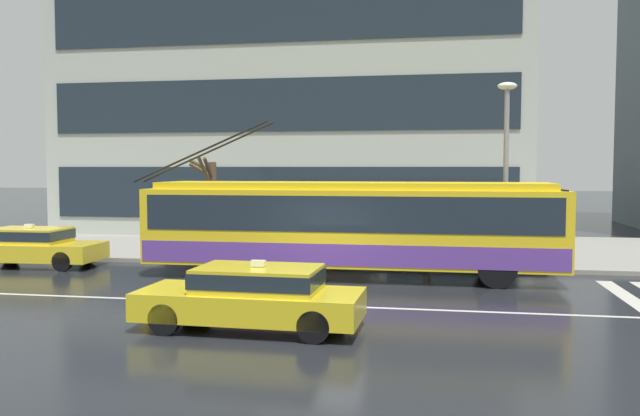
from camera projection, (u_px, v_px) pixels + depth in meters
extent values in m
plane|color=#212329|center=(314.00, 295.00, 16.47)|extent=(160.00, 160.00, 0.00)
cube|color=gray|center=(358.00, 247.00, 25.86)|extent=(80.00, 10.00, 0.14)
cube|color=beige|center=(626.00, 296.00, 16.38)|extent=(0.44, 4.40, 0.01)
cube|color=silver|center=(304.00, 305.00, 15.29)|extent=(72.00, 0.14, 0.01)
cube|color=yellow|center=(351.00, 226.00, 19.19)|extent=(12.10, 2.52, 2.19)
cube|color=yellow|center=(351.00, 186.00, 19.11)|extent=(11.37, 2.27, 0.20)
cube|color=#1E2833|center=(351.00, 211.00, 19.16)|extent=(11.61, 2.55, 1.01)
cube|color=#653E9F|center=(351.00, 250.00, 19.23)|extent=(11.98, 2.55, 0.61)
cube|color=#1E2833|center=(564.00, 214.00, 18.11)|extent=(0.12, 2.21, 1.09)
cube|color=black|center=(559.00, 194.00, 18.10)|extent=(0.16, 1.91, 0.28)
cylinder|color=black|center=(207.00, 153.00, 20.19)|extent=(4.26, 0.07, 1.85)
cylinder|color=black|center=(199.00, 152.00, 19.50)|extent=(4.26, 0.07, 1.85)
cylinder|color=black|center=(490.00, 258.00, 19.61)|extent=(1.04, 0.30, 1.04)
cylinder|color=black|center=(497.00, 269.00, 17.44)|extent=(1.04, 0.30, 1.04)
cylinder|color=black|center=(236.00, 252.00, 21.01)|extent=(1.04, 0.30, 1.04)
cylinder|color=black|center=(213.00, 261.00, 18.84)|extent=(1.04, 0.30, 1.04)
cube|color=yellow|center=(35.00, 251.00, 21.27)|extent=(4.36, 1.92, 0.55)
cube|color=yellow|center=(30.00, 235.00, 21.26)|extent=(2.37, 1.61, 0.48)
cube|color=#1E2833|center=(30.00, 235.00, 21.26)|extent=(2.42, 1.63, 0.31)
cube|color=silver|center=(29.00, 226.00, 21.24)|extent=(0.28, 0.17, 0.12)
cylinder|color=black|center=(88.00, 255.00, 21.86)|extent=(0.63, 0.22, 0.62)
cylinder|color=black|center=(62.00, 261.00, 20.28)|extent=(0.63, 0.22, 0.62)
cylinder|color=black|center=(10.00, 253.00, 22.28)|extent=(0.63, 0.22, 0.62)
cube|color=yellow|center=(250.00, 304.00, 13.00)|extent=(4.51, 1.88, 0.55)
cube|color=yellow|center=(258.00, 279.00, 12.93)|extent=(2.45, 1.58, 0.48)
cube|color=#1E2833|center=(258.00, 278.00, 12.93)|extent=(2.50, 1.60, 0.31)
cube|color=silver|center=(258.00, 263.00, 12.91)|extent=(0.28, 0.17, 0.12)
cylinder|color=black|center=(165.00, 319.00, 12.55)|extent=(0.63, 0.22, 0.62)
cylinder|color=black|center=(196.00, 303.00, 14.07)|extent=(0.63, 0.22, 0.62)
cylinder|color=black|center=(314.00, 327.00, 11.95)|extent=(0.63, 0.22, 0.62)
cylinder|color=black|center=(330.00, 309.00, 13.48)|extent=(0.63, 0.22, 0.62)
cylinder|color=gray|center=(382.00, 225.00, 21.79)|extent=(0.08, 0.08, 2.34)
cylinder|color=gray|center=(288.00, 224.00, 22.36)|extent=(0.08, 0.08, 2.34)
cylinder|color=gray|center=(386.00, 221.00, 23.30)|extent=(0.08, 0.08, 2.34)
cylinder|color=gray|center=(297.00, 220.00, 23.86)|extent=(0.08, 0.08, 2.34)
cube|color=#99ADB2|center=(341.00, 219.00, 23.57)|extent=(3.08, 0.04, 1.87)
cube|color=#B2B2B7|center=(338.00, 188.00, 22.75)|extent=(3.54, 1.83, 0.08)
cube|color=brown|center=(339.00, 242.00, 23.25)|extent=(2.27, 0.36, 0.08)
cylinder|color=#4D453D|center=(425.00, 251.00, 20.96)|extent=(0.14, 0.14, 0.85)
cylinder|color=#4D453D|center=(430.00, 251.00, 20.94)|extent=(0.14, 0.14, 0.85)
cylinder|color=gray|center=(428.00, 228.00, 20.91)|extent=(0.37, 0.37, 0.62)
sphere|color=#E0AF91|center=(428.00, 215.00, 20.88)|extent=(0.23, 0.23, 0.23)
cylinder|color=#29284E|center=(320.00, 250.00, 21.38)|extent=(0.14, 0.14, 0.80)
cylinder|color=#29284E|center=(324.00, 249.00, 21.48)|extent=(0.14, 0.14, 0.80)
cylinder|color=gray|center=(322.00, 229.00, 21.39)|extent=(0.51, 0.51, 0.56)
sphere|color=tan|center=(322.00, 217.00, 21.36)|extent=(0.21, 0.21, 0.21)
cone|color=black|center=(319.00, 209.00, 21.27)|extent=(1.36, 1.36, 0.32)
cylinder|color=#333333|center=(319.00, 225.00, 21.30)|extent=(0.02, 0.02, 0.72)
cylinder|color=gray|center=(506.00, 178.00, 20.46)|extent=(0.16, 0.16, 5.52)
ellipsoid|color=silver|center=(507.00, 86.00, 20.28)|extent=(0.60, 0.32, 0.24)
cylinder|color=brown|center=(213.00, 206.00, 24.55)|extent=(0.29, 0.29, 3.30)
cylinder|color=brown|center=(201.00, 170.00, 24.35)|extent=(0.87, 0.52, 0.60)
cylinder|color=brown|center=(206.00, 174.00, 24.01)|extent=(0.33, 1.09, 1.30)
cylinder|color=#4C3A33|center=(208.00, 169.00, 24.10)|extent=(0.18, 0.85, 0.89)
cylinder|color=#4A4629|center=(201.00, 166.00, 24.49)|extent=(0.95, 0.22, 0.54)
cube|color=#1E2833|center=(275.00, 193.00, 28.55)|extent=(20.69, 0.06, 2.31)
cube|color=#1E2833|center=(275.00, 105.00, 28.32)|extent=(20.69, 0.06, 2.31)
cube|color=#1E2833|center=(274.00, 15.00, 28.08)|extent=(20.69, 0.06, 2.31)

